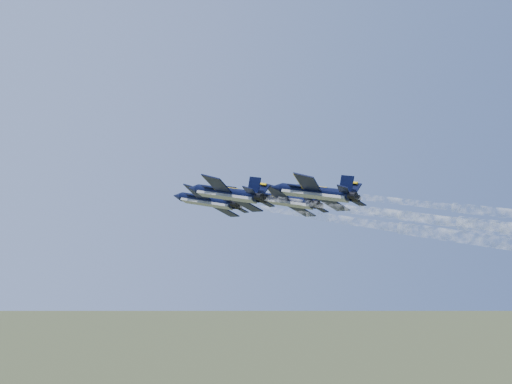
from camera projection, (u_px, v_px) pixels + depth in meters
name	position (u px, v px, depth m)	size (l,w,h in m)	color
jet_lead	(206.00, 201.00, 121.34)	(12.55, 18.22, 6.03)	black
jet_left	(226.00, 193.00, 107.74)	(12.55, 18.22, 6.03)	black
jet_right	(283.00, 200.00, 120.46)	(12.55, 18.22, 6.03)	black
jet_slot	(314.00, 192.00, 105.88)	(12.55, 18.22, 6.03)	black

